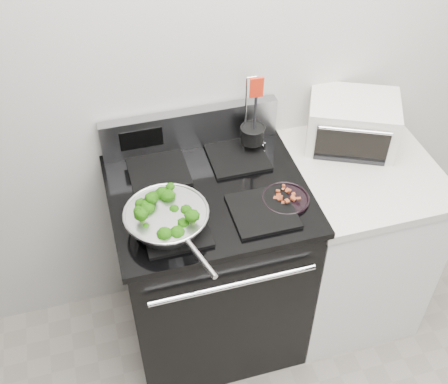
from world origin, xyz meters
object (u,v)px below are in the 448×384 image
object	(u,v)px
gas_range	(210,265)
skillet	(167,218)
utensil_holder	(252,138)
toaster_oven	(352,122)
bacon_plate	(286,197)

from	to	relation	value
gas_range	skillet	size ratio (longest dim) A/B	2.30
gas_range	skillet	distance (m)	0.57
skillet	utensil_holder	world-z (taller)	utensil_holder
gas_range	skillet	world-z (taller)	gas_range
gas_range	utensil_holder	size ratio (longest dim) A/B	3.06
gas_range	toaster_oven	xyz separation A→B (m)	(0.69, 0.17, 0.54)
gas_range	bacon_plate	size ratio (longest dim) A/B	6.05
gas_range	bacon_plate	bearing A→B (deg)	-25.62
gas_range	skillet	bearing A→B (deg)	-142.09
gas_range	bacon_plate	distance (m)	0.57
utensil_holder	bacon_plate	bearing A→B (deg)	-80.63
skillet	bacon_plate	world-z (taller)	skillet
toaster_oven	bacon_plate	bearing A→B (deg)	-119.13
skillet	bacon_plate	xyz separation A→B (m)	(0.47, 0.02, -0.03)
utensil_holder	toaster_oven	size ratio (longest dim) A/B	0.80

